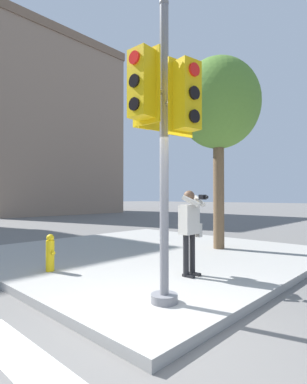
{
  "coord_description": "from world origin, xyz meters",
  "views": [
    {
      "loc": [
        -2.51,
        -2.42,
        1.65
      ],
      "look_at": [
        1.21,
        1.1,
        1.73
      ],
      "focal_mm": 28.0,
      "sensor_mm": 36.0,
      "label": 1
    }
  ],
  "objects_px": {
    "fire_hydrant": "(50,253)",
    "person_photographer": "(190,225)",
    "traffic_signal_pole": "(159,116)",
    "street_tree": "(218,105)"
  },
  "relations": [
    {
      "from": "traffic_signal_pole",
      "to": "person_photographer",
      "type": "height_order",
      "value": "traffic_signal_pole"
    },
    {
      "from": "person_photographer",
      "to": "fire_hydrant",
      "type": "height_order",
      "value": "person_photographer"
    },
    {
      "from": "traffic_signal_pole",
      "to": "fire_hydrant",
      "type": "distance_m",
      "value": 3.67
    },
    {
      "from": "street_tree",
      "to": "fire_hydrant",
      "type": "xyz_separation_m",
      "value": [
        -4.7,
        1.08,
        -3.83
      ]
    },
    {
      "from": "traffic_signal_pole",
      "to": "street_tree",
      "type": "bearing_deg",
      "value": 21.46
    },
    {
      "from": "person_photographer",
      "to": "fire_hydrant",
      "type": "distance_m",
      "value": 2.88
    },
    {
      "from": "person_photographer",
      "to": "street_tree",
      "type": "height_order",
      "value": "street_tree"
    },
    {
      "from": "fire_hydrant",
      "to": "street_tree",
      "type": "bearing_deg",
      "value": -12.95
    },
    {
      "from": "fire_hydrant",
      "to": "person_photographer",
      "type": "bearing_deg",
      "value": -53.61
    },
    {
      "from": "street_tree",
      "to": "person_photographer",
      "type": "bearing_deg",
      "value": -158.49
    }
  ]
}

